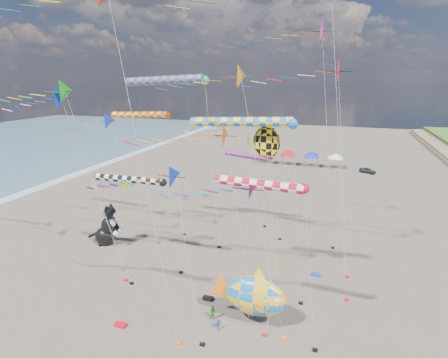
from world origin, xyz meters
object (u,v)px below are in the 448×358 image
at_px(fish_inflatable, 255,296).
at_px(child_green, 213,313).
at_px(person_adult, 251,311).
at_px(child_blue, 218,324).
at_px(parked_car, 368,171).
at_px(cat_inflatable, 106,224).

distance_m(fish_inflatable, child_green, 3.84).
height_order(person_adult, child_blue, person_adult).
bearing_deg(person_adult, parked_car, 56.01).
xyz_separation_m(fish_inflatable, person_adult, (-0.40, 0.52, -1.80)).
relative_size(person_adult, child_green, 1.30).
bearing_deg(child_blue, parked_car, 21.10).
distance_m(child_green, parked_car, 53.77).
bearing_deg(child_green, child_blue, -40.67).
height_order(child_green, parked_car, child_green).
xyz_separation_m(fish_inflatable, child_green, (-3.26, -0.51, -1.98)).
relative_size(fish_inflatable, child_blue, 6.54).
bearing_deg(child_green, cat_inflatable, 161.33).
relative_size(person_adult, parked_car, 0.48).
height_order(fish_inflatable, child_blue, fish_inflatable).
height_order(cat_inflatable, fish_inflatable, cat_inflatable).
xyz_separation_m(person_adult, child_green, (-2.85, -1.03, -0.18)).
distance_m(cat_inflatable, parked_car, 52.99).
bearing_deg(fish_inflatable, child_green, -171.13).
xyz_separation_m(fish_inflatable, parked_car, (11.11, 51.31, -2.03)).
bearing_deg(fish_inflatable, cat_inflatable, 157.53).
bearing_deg(cat_inflatable, child_blue, -29.76).
bearing_deg(child_blue, child_green, 75.67).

